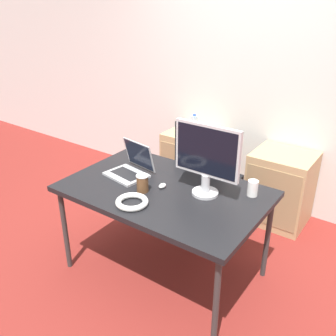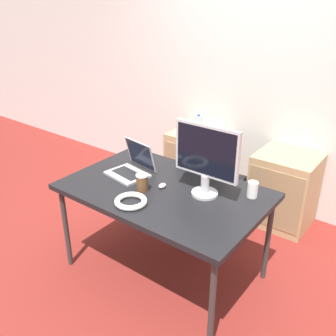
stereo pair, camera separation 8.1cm
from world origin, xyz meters
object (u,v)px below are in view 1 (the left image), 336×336
object	(u,v)px
laptop_center	(131,168)
mouse	(162,186)
coffee_cup_white	(253,188)
cable_coil	(132,202)
office_chair	(207,190)
coffee_cup_brown	(142,183)
monitor	(207,157)
cabinet_left	(193,163)
cabinet_right	(280,188)
water_bottle	(194,124)

from	to	relation	value
laptop_center	mouse	xyz separation A→B (m)	(0.34, -0.04, -0.04)
mouse	coffee_cup_white	world-z (taller)	coffee_cup_white
laptop_center	cable_coil	bearing A→B (deg)	-48.92
office_chair	coffee_cup_brown	xyz separation A→B (m)	(-0.07, -0.83, 0.40)
monitor	mouse	size ratio (longest dim) A/B	7.62
office_chair	laptop_center	xyz separation A→B (m)	(-0.33, -0.66, 0.39)
cable_coil	cabinet_left	bearing A→B (deg)	106.60
cabinet_right	cable_coil	xyz separation A→B (m)	(-0.52, -1.56, 0.42)
water_bottle	cable_coil	world-z (taller)	water_bottle
water_bottle	cable_coil	distance (m)	1.63
cabinet_right	mouse	xyz separation A→B (m)	(-0.49, -1.25, 0.42)
cabinet_right	coffee_cup_brown	bearing A→B (deg)	-112.82
water_bottle	laptop_center	bearing A→B (deg)	-82.62
laptop_center	coffee_cup_white	distance (m)	0.95
cabinet_right	coffee_cup_white	distance (m)	1.08
monitor	cable_coil	distance (m)	0.59
cabinet_left	laptop_center	xyz separation A→B (m)	(0.16, -1.20, 0.45)
monitor	mouse	xyz separation A→B (m)	(-0.30, -0.10, -0.27)
coffee_cup_brown	cable_coil	distance (m)	0.20
monitor	cable_coil	world-z (taller)	monitor
office_chair	cable_coil	size ratio (longest dim) A/B	4.91
cabinet_left	laptop_center	world-z (taller)	laptop_center
office_chair	mouse	xyz separation A→B (m)	(0.01, -0.70, 0.35)
coffee_cup_white	office_chair	bearing A→B (deg)	144.32
coffee_cup_brown	cabinet_right	bearing A→B (deg)	67.18
water_bottle	coffee_cup_brown	world-z (taller)	water_bottle
coffee_cup_white	coffee_cup_brown	distance (m)	0.78
cabinet_left	cabinet_right	world-z (taller)	same
mouse	laptop_center	bearing A→B (deg)	172.75
cabinet_right	water_bottle	size ratio (longest dim) A/B	3.48
laptop_center	office_chair	bearing A→B (deg)	63.68
cabinet_left	coffee_cup_white	world-z (taller)	coffee_cup_white
cabinet_left	cable_coil	size ratio (longest dim) A/B	3.17
cable_coil	coffee_cup_white	bearing A→B (deg)	43.59
cabinet_left	coffee_cup_brown	xyz separation A→B (m)	(0.41, -1.37, 0.46)
water_bottle	mouse	size ratio (longest dim) A/B	2.99
mouse	cable_coil	xyz separation A→B (m)	(-0.03, -0.31, 0.00)
cable_coil	laptop_center	bearing A→B (deg)	131.08
cabinet_right	water_bottle	distance (m)	1.08
office_chair	cabinet_left	world-z (taller)	office_chair
coffee_cup_white	cabinet_left	bearing A→B (deg)	137.93
cabinet_right	cabinet_left	bearing A→B (deg)	180.00
cabinet_right	coffee_cup_brown	xyz separation A→B (m)	(-0.58, -1.37, 0.46)
coffee_cup_white	coffee_cup_brown	world-z (taller)	coffee_cup_brown
water_bottle	monitor	bearing A→B (deg)	-55.30
cabinet_left	coffee_cup_brown	size ratio (longest dim) A/B	5.56
water_bottle	monitor	size ratio (longest dim) A/B	0.39
office_chair	water_bottle	distance (m)	0.82
cabinet_left	office_chair	bearing A→B (deg)	-48.52
monitor	cabinet_right	bearing A→B (deg)	80.70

